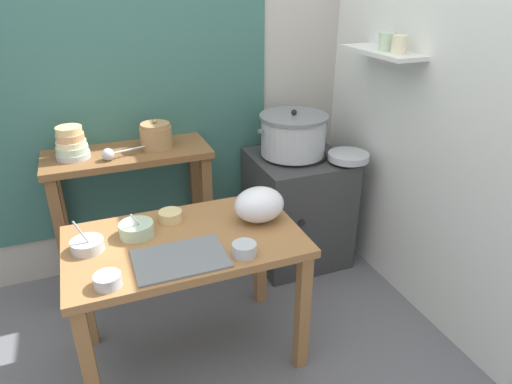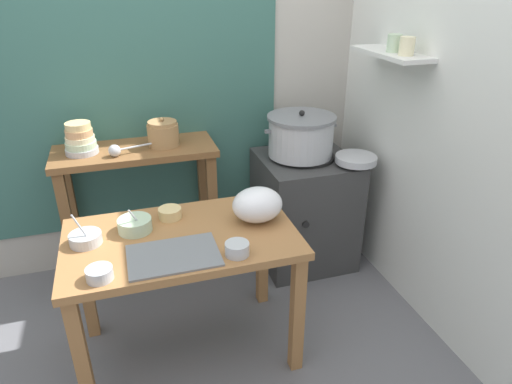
{
  "view_description": "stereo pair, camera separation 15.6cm",
  "coord_description": "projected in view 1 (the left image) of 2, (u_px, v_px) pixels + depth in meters",
  "views": [
    {
      "loc": [
        -0.36,
        -1.79,
        1.85
      ],
      "look_at": [
        0.41,
        0.19,
        0.82
      ],
      "focal_mm": 31.96,
      "sensor_mm": 36.0,
      "label": 1
    },
    {
      "loc": [
        -0.22,
        -1.85,
        1.85
      ],
      "look_at": [
        0.41,
        0.19,
        0.82
      ],
      "focal_mm": 31.96,
      "sensor_mm": 36.0,
      "label": 2
    }
  ],
  "objects": [
    {
      "name": "serving_tray",
      "position": [
        180.0,
        259.0,
        1.99
      ],
      "size": [
        0.4,
        0.28,
        0.01
      ],
      "primitive_type": "cube",
      "color": "slate",
      "rests_on": "prep_table"
    },
    {
      "name": "prep_bowl_2",
      "position": [
        108.0,
        280.0,
        1.81
      ],
      "size": [
        0.11,
        0.11,
        0.05
      ],
      "color": "#B7BABF",
      "rests_on": "prep_table"
    },
    {
      "name": "ground_plane",
      "position": [
        197.0,
        357.0,
        2.43
      ],
      "size": [
        9.0,
        9.0,
        0.0
      ],
      "primitive_type": "plane",
      "color": "slate"
    },
    {
      "name": "ladle",
      "position": [
        110.0,
        154.0,
        2.55
      ],
      "size": [
        0.27,
        0.1,
        0.07
      ],
      "color": "#B7BABF",
      "rests_on": "back_shelf_table"
    },
    {
      "name": "stove_block",
      "position": [
        297.0,
        207.0,
        3.15
      ],
      "size": [
        0.6,
        0.61,
        0.78
      ],
      "color": "#383838",
      "rests_on": "ground"
    },
    {
      "name": "clay_pot",
      "position": [
        156.0,
        136.0,
        2.71
      ],
      "size": [
        0.19,
        0.19,
        0.18
      ],
      "color": "#A37A4C",
      "rests_on": "back_shelf_table"
    },
    {
      "name": "prep_bowl_3",
      "position": [
        170.0,
        216.0,
        2.29
      ],
      "size": [
        0.12,
        0.12,
        0.05
      ],
      "color": "#E5C684",
      "rests_on": "prep_table"
    },
    {
      "name": "prep_bowl_0",
      "position": [
        136.0,
        229.0,
        2.16
      ],
      "size": [
        0.16,
        0.16,
        0.14
      ],
      "color": "#B7D1AD",
      "rests_on": "prep_table"
    },
    {
      "name": "steamer_pot",
      "position": [
        293.0,
        135.0,
        2.93
      ],
      "size": [
        0.49,
        0.44,
        0.3
      ],
      "color": "#B7BABF",
      "rests_on": "stove_block"
    },
    {
      "name": "back_shelf_table",
      "position": [
        132.0,
        185.0,
        2.78
      ],
      "size": [
        0.96,
        0.4,
        0.9
      ],
      "color": "brown",
      "rests_on": "ground"
    },
    {
      "name": "plastic_bag",
      "position": [
        259.0,
        205.0,
        2.27
      ],
      "size": [
        0.25,
        0.21,
        0.18
      ],
      "primitive_type": "ellipsoid",
      "color": "white",
      "rests_on": "prep_table"
    },
    {
      "name": "wall_right",
      "position": [
        423.0,
        84.0,
        2.49
      ],
      "size": [
        0.3,
        3.2,
        2.6
      ],
      "color": "silver",
      "rests_on": "ground"
    },
    {
      "name": "prep_table",
      "position": [
        186.0,
        258.0,
        2.2
      ],
      "size": [
        1.1,
        0.66,
        0.72
      ],
      "color": "#9E6B3D",
      "rests_on": "ground"
    },
    {
      "name": "prep_bowl_1",
      "position": [
        87.0,
        245.0,
        2.04
      ],
      "size": [
        0.15,
        0.15,
        0.16
      ],
      "color": "#B7BABF",
      "rests_on": "prep_table"
    },
    {
      "name": "wall_back",
      "position": [
        153.0,
        71.0,
        2.81
      ],
      "size": [
        4.4,
        0.12,
        2.6
      ],
      "color": "#B2ADA3",
      "rests_on": "ground"
    },
    {
      "name": "wide_pan",
      "position": [
        348.0,
        156.0,
        2.88
      ],
      "size": [
        0.26,
        0.26,
        0.04
      ],
      "primitive_type": "cylinder",
      "color": "#B7BABF",
      "rests_on": "stove_block"
    },
    {
      "name": "prep_bowl_4",
      "position": [
        244.0,
        249.0,
        2.01
      ],
      "size": [
        0.11,
        0.11,
        0.06
      ],
      "color": "#B7BABF",
      "rests_on": "prep_table"
    },
    {
      "name": "bowl_stack_enamel",
      "position": [
        71.0,
        144.0,
        2.55
      ],
      "size": [
        0.19,
        0.19,
        0.18
      ],
      "color": "#B7BABF",
      "rests_on": "back_shelf_table"
    }
  ]
}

